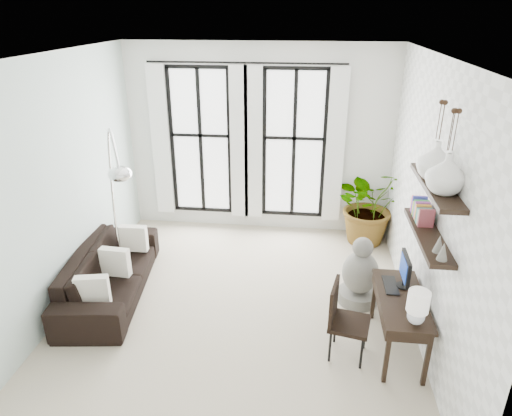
% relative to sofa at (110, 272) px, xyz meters
% --- Properties ---
extents(floor, '(5.00, 5.00, 0.00)m').
position_rel_sofa_xyz_m(floor, '(1.80, -0.13, -0.33)').
color(floor, '#BDAE96').
rests_on(floor, ground).
extents(ceiling, '(5.00, 5.00, 0.00)m').
position_rel_sofa_xyz_m(ceiling, '(1.80, -0.13, 2.87)').
color(ceiling, white).
rests_on(ceiling, wall_back).
extents(wall_left, '(0.00, 5.00, 5.00)m').
position_rel_sofa_xyz_m(wall_left, '(-0.45, -0.13, 1.27)').
color(wall_left, silver).
rests_on(wall_left, floor).
extents(wall_right, '(0.00, 5.00, 5.00)m').
position_rel_sofa_xyz_m(wall_right, '(4.05, -0.13, 1.27)').
color(wall_right, white).
rests_on(wall_right, floor).
extents(wall_back, '(4.50, 0.00, 4.50)m').
position_rel_sofa_xyz_m(wall_back, '(1.80, 2.37, 1.27)').
color(wall_back, white).
rests_on(wall_back, floor).
extents(windows, '(3.26, 0.13, 2.65)m').
position_rel_sofa_xyz_m(windows, '(1.60, 2.30, 1.23)').
color(windows, white).
rests_on(windows, wall_back).
extents(wall_shelves, '(0.25, 1.30, 0.60)m').
position_rel_sofa_xyz_m(wall_shelves, '(3.91, -0.68, 1.39)').
color(wall_shelves, black).
rests_on(wall_shelves, wall_right).
extents(sofa, '(1.16, 2.37, 0.67)m').
position_rel_sofa_xyz_m(sofa, '(0.00, 0.00, 0.00)').
color(sofa, black).
rests_on(sofa, floor).
extents(throw_pillows, '(0.40, 1.52, 0.40)m').
position_rel_sofa_xyz_m(throw_pillows, '(0.10, 0.00, 0.17)').
color(throw_pillows, silver).
rests_on(throw_pillows, sofa).
extents(plant, '(1.53, 1.45, 1.34)m').
position_rel_sofa_xyz_m(plant, '(3.70, 2.00, 0.34)').
color(plant, '#2D7228').
rests_on(plant, floor).
extents(desk, '(0.51, 1.20, 1.10)m').
position_rel_sofa_xyz_m(desk, '(3.75, -0.77, 0.34)').
color(desk, black).
rests_on(desk, floor).
extents(desk_chair, '(0.51, 0.51, 0.91)m').
position_rel_sofa_xyz_m(desk_chair, '(3.10, -0.87, 0.19)').
color(desk_chair, black).
rests_on(desk_chair, floor).
extents(arc_lamp, '(0.72, 0.86, 2.28)m').
position_rel_sofa_xyz_m(arc_lamp, '(0.10, 0.31, 1.39)').
color(arc_lamp, silver).
rests_on(arc_lamp, floor).
extents(buddha, '(0.53, 0.53, 0.96)m').
position_rel_sofa_xyz_m(buddha, '(3.40, 0.19, 0.07)').
color(buddha, slate).
rests_on(buddha, floor).
extents(vase_a, '(0.37, 0.37, 0.38)m').
position_rel_sofa_xyz_m(vase_a, '(3.91, -0.97, 1.93)').
color(vase_a, white).
rests_on(vase_a, shelf_upper).
extents(vase_b, '(0.37, 0.37, 0.38)m').
position_rel_sofa_xyz_m(vase_b, '(3.91, -0.57, 1.93)').
color(vase_b, white).
rests_on(vase_b, shelf_upper).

